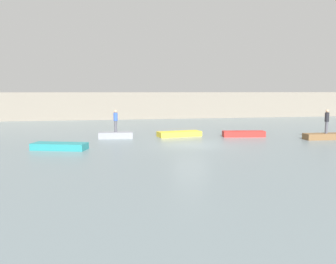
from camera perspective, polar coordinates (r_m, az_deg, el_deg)
ground_plane at (r=24.36m, az=3.81°, el=-2.12°), size 120.00×120.00×0.00m
embankment_wall at (r=47.04m, az=-3.52°, el=4.34°), size 80.00×1.20×3.59m
rowboat_teal at (r=23.39m, az=-17.37°, el=-2.25°), size 3.69×2.25×0.43m
rowboat_grey at (r=28.07m, az=-8.55°, el=-0.50°), size 2.76×1.43×0.50m
rowboat_yellow at (r=28.91m, az=1.86°, el=-0.29°), size 3.76×1.81×0.42m
rowboat_red at (r=29.34m, az=12.31°, el=-0.29°), size 3.53×1.41×0.47m
rowboat_brown at (r=29.74m, az=24.49°, el=-0.65°), size 3.51×1.15×0.47m
person_blue_shirt at (r=27.94m, az=-8.60°, el=2.03°), size 0.32×0.32×1.77m
person_dark_shirt at (r=29.61m, az=24.61°, el=1.81°), size 0.32×0.32×1.86m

